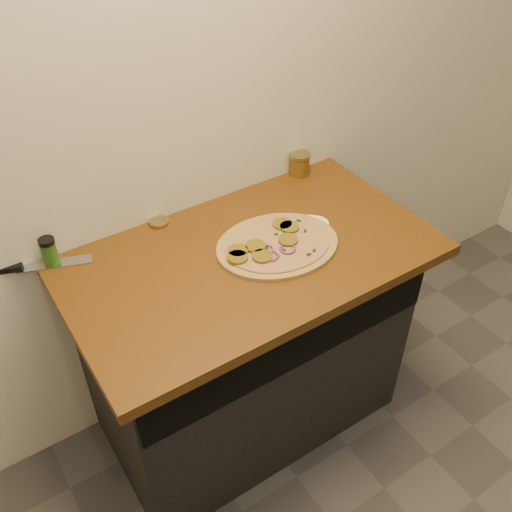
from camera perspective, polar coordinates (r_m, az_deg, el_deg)
cabinet at (r=2.18m, az=-0.98°, el=-8.79°), size 1.10×0.60×0.86m
countertop at (r=1.85m, az=-0.63°, el=-0.09°), size 1.20×0.70×0.04m
pizza at (r=1.85m, az=2.03°, el=1.15°), size 0.45×0.45×0.03m
chefs_knife at (r=1.91m, az=-21.96°, el=-1.02°), size 0.33×0.15×0.02m
mason_jar_lid at (r=1.98m, az=-9.69°, el=3.35°), size 0.07×0.07×0.01m
salsa_jar at (r=2.21m, az=4.34°, el=9.18°), size 0.08×0.08×0.09m
spice_shaker at (r=1.87m, az=-19.96°, el=0.39°), size 0.05×0.05×0.10m
flour_spill at (r=1.97m, az=5.21°, el=3.22°), size 0.19×0.19×0.00m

